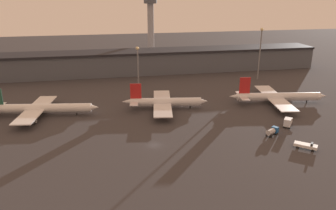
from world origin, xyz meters
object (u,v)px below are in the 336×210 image
(airplane_0, at_px, (40,108))
(service_vehicle_2, at_px, (288,122))
(service_vehicle_0, at_px, (272,131))
(service_vehicle_1, at_px, (306,146))
(airplane_2, at_px, (277,97))
(airplane_1, at_px, (164,102))
(control_tower, at_px, (151,23))

(airplane_0, height_order, service_vehicle_2, airplane_0)
(service_vehicle_0, distance_m, service_vehicle_1, 13.08)
(airplane_0, relative_size, service_vehicle_1, 6.76)
(service_vehicle_2, bearing_deg, airplane_0, 111.31)
(service_vehicle_0, height_order, service_vehicle_1, service_vehicle_0)
(airplane_2, bearing_deg, service_vehicle_2, -101.38)
(airplane_1, distance_m, control_tower, 104.25)
(airplane_0, distance_m, service_vehicle_0, 91.72)
(airplane_1, height_order, service_vehicle_1, airplane_1)
(service_vehicle_2, bearing_deg, control_tower, 53.48)
(airplane_1, bearing_deg, service_vehicle_1, -41.66)
(airplane_2, bearing_deg, service_vehicle_0, -112.04)
(airplane_2, bearing_deg, airplane_0, -173.41)
(service_vehicle_0, bearing_deg, service_vehicle_2, 3.82)
(service_vehicle_1, xyz_separation_m, control_tower, (-28.60, 147.61, 26.08))
(control_tower, bearing_deg, airplane_0, -121.67)
(airplane_0, height_order, service_vehicle_0, airplane_0)
(airplane_1, relative_size, airplane_2, 0.83)
(service_vehicle_1, bearing_deg, service_vehicle_0, 156.59)
(airplane_2, relative_size, control_tower, 0.95)
(service_vehicle_0, distance_m, service_vehicle_2, 11.60)
(airplane_2, height_order, control_tower, control_tower)
(service_vehicle_1, bearing_deg, airplane_0, -167.72)
(airplane_1, bearing_deg, service_vehicle_2, -25.07)
(airplane_1, height_order, service_vehicle_2, airplane_1)
(airplane_2, relative_size, service_vehicle_0, 8.18)
(airplane_1, xyz_separation_m, airplane_2, (51.73, -2.78, 0.04))
(airplane_2, bearing_deg, service_vehicle_1, -98.22)
(airplane_0, height_order, airplane_2, airplane_2)
(airplane_0, bearing_deg, control_tower, 67.51)
(airplane_2, distance_m, service_vehicle_2, 27.63)
(airplane_1, relative_size, control_tower, 0.79)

